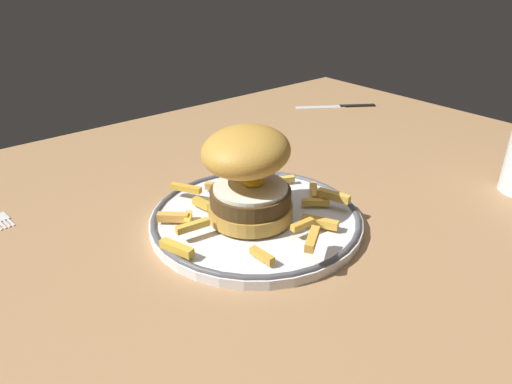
# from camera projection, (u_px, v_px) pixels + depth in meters

# --- Properties ---
(ground_plane) EXTENTS (1.38, 0.96, 0.04)m
(ground_plane) POSITION_uv_depth(u_px,v_px,m) (231.00, 244.00, 0.60)
(ground_plane) COLOR #9E754D
(dinner_plate) EXTENTS (0.27, 0.27, 0.02)m
(dinner_plate) POSITION_uv_depth(u_px,v_px,m) (256.00, 218.00, 0.60)
(dinner_plate) COLOR silver
(dinner_plate) RESTS_ON ground_plane
(burger) EXTENTS (0.14, 0.13, 0.12)m
(burger) POSITION_uv_depth(u_px,v_px,m) (248.00, 173.00, 0.57)
(burger) COLOR #B48636
(burger) RESTS_ON dinner_plate
(fries_pile) EXTENTS (0.25, 0.25, 0.03)m
(fries_pile) POSITION_uv_depth(u_px,v_px,m) (254.00, 211.00, 0.58)
(fries_pile) COLOR gold
(fries_pile) RESTS_ON dinner_plate
(knife) EXTENTS (0.16, 0.11, 0.01)m
(knife) POSITION_uv_depth(u_px,v_px,m) (342.00, 106.00, 1.06)
(knife) COLOR black
(knife) RESTS_ON ground_plane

